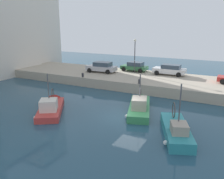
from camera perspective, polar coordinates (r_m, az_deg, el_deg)
name	(u,v)px	position (r m, az deg, el deg)	size (l,w,h in m)	color
water_surface	(130,117)	(21.40, 4.36, -6.55)	(80.00, 80.00, 0.00)	navy
quay_wall	(165,83)	(31.67, 12.61, 1.49)	(9.00, 56.00, 1.20)	#ADA08C
fishing_boat_red	(51,109)	(23.50, -14.27, -4.56)	(6.47, 5.18, 4.68)	#BC3833
fishing_boat_green	(140,109)	(22.97, 6.59, -4.63)	(7.14, 3.85, 4.47)	#388951
fishing_boat_teal	(175,132)	(18.85, 14.82, -9.84)	(6.55, 3.87, 4.88)	teal
parked_car_silver	(102,67)	(34.90, -2.48, 5.39)	(2.27, 4.44, 1.50)	#B7B7BC
parked_car_green	(135,66)	(35.86, 5.43, 5.51)	(2.02, 3.93, 1.38)	#387547
parked_car_white	(170,70)	(33.89, 13.63, 4.65)	(2.03, 4.39, 1.45)	silver
mooring_bollard_south	(139,82)	(28.20, 6.57, 1.91)	(0.28, 0.28, 0.55)	#2D2D33
mooring_bollard_mid	(83,75)	(31.84, -7.01, 3.44)	(0.28, 0.28, 0.55)	#2D2D33
quay_streetlamp	(135,50)	(33.96, 5.49, 9.31)	(0.36, 0.36, 4.83)	#38383D
waterfront_building_central	(33,14)	(48.26, -18.40, 16.81)	(7.43, 6.71, 19.69)	silver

